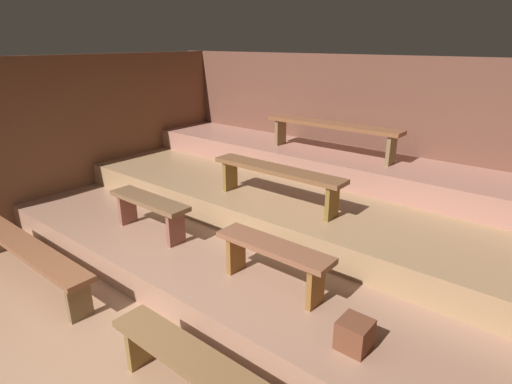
{
  "coord_description": "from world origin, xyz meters",
  "views": [
    {
      "loc": [
        2.82,
        -0.87,
        2.42
      ],
      "look_at": [
        -0.2,
        2.82,
        0.67
      ],
      "focal_mm": 29.03,
      "sensor_mm": 36.0,
      "label": 1
    }
  ],
  "objects": [
    {
      "name": "bench_floor_left",
      "position": [
        -1.44,
        0.58,
        0.36
      ],
      "size": [
        2.22,
        0.28,
        0.43
      ],
      "color": "brown",
      "rests_on": "ground"
    },
    {
      "name": "platform_middle",
      "position": [
        0.0,
        3.49,
        0.47
      ],
      "size": [
        6.03,
        2.42,
        0.31
      ],
      "primitive_type": "cube",
      "color": "#A58058",
      "rests_on": "platform_lower"
    },
    {
      "name": "wall_left",
      "position": [
        -3.05,
        2.35,
        1.12
      ],
      "size": [
        0.06,
        5.51,
        2.23
      ],
      "primitive_type": "cube",
      "color": "brown",
      "rests_on": "ground"
    },
    {
      "name": "bench_upper_center",
      "position": [
        0.08,
        4.11,
        1.29
      ],
      "size": [
        1.96,
        0.28,
        0.43
      ],
      "color": "brown",
      "rests_on": "platform_upper"
    },
    {
      "name": "platform_upper",
      "position": [
        0.0,
        4.18,
        0.78
      ],
      "size": [
        6.03,
        1.06,
        0.31
      ],
      "primitive_type": "cube",
      "color": "#AD7563",
      "rests_on": "platform_middle"
    },
    {
      "name": "bench_lower_right",
      "position": [
        0.88,
        1.73,
        0.64
      ],
      "size": [
        1.13,
        0.28,
        0.43
      ],
      "color": "brown",
      "rests_on": "platform_lower"
    },
    {
      "name": "wall_back",
      "position": [
        0.0,
        4.74,
        1.12
      ],
      "size": [
        6.83,
        0.06,
        2.23
      ],
      "primitive_type": "cube",
      "color": "brown",
      "rests_on": "ground"
    },
    {
      "name": "ground",
      "position": [
        0.0,
        2.35,
        -0.04
      ],
      "size": [
        6.83,
        5.51,
        0.08
      ],
      "primitive_type": "cube",
      "color": "#A47859"
    },
    {
      "name": "platform_lower",
      "position": [
        0.0,
        2.88,
        0.16
      ],
      "size": [
        6.03,
        3.66,
        0.31
      ],
      "primitive_type": "cube",
      "color": "#A2755D",
      "rests_on": "ground"
    },
    {
      "name": "bench_lower_left",
      "position": [
        -0.88,
        1.73,
        0.64
      ],
      "size": [
        1.13,
        0.28,
        0.43
      ],
      "color": "brown",
      "rests_on": "platform_lower"
    },
    {
      "name": "bench_middle_center",
      "position": [
        0.14,
        2.79,
        0.97
      ],
      "size": [
        1.7,
        0.28,
        0.43
      ],
      "color": "brown",
      "rests_on": "platform_middle"
    },
    {
      "name": "wooden_crate_lower",
      "position": [
        1.82,
        1.47,
        0.42
      ],
      "size": [
        0.22,
        0.22,
        0.22
      ],
      "primitive_type": "cube",
      "color": "brown",
      "rests_on": "platform_lower"
    }
  ]
}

